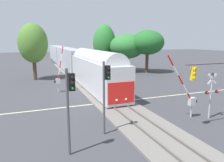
{
  "coord_description": "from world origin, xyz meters",
  "views": [
    {
      "loc": [
        -7.96,
        -20.89,
        6.73
      ],
      "look_at": [
        0.75,
        1.84,
        2.0
      ],
      "focal_mm": 33.73,
      "sensor_mm": 36.0,
      "label": 1
    }
  ],
  "objects_px": {
    "traffic_signal_near_right": "(220,77)",
    "traffic_signal_far_side": "(122,63)",
    "crossing_gate_far": "(58,78)",
    "maple_right_background": "(148,43)",
    "crossing_gate_near": "(190,97)",
    "commuter_train": "(70,58)",
    "oak_far_right": "(127,46)",
    "traffic_signal_near_left": "(70,98)",
    "traffic_signal_median": "(106,86)",
    "oak_behind_train": "(33,43)",
    "elm_centre_background": "(104,43)",
    "crossing_signal_mast": "(211,91)"
  },
  "relations": [
    {
      "from": "traffic_signal_near_left",
      "to": "maple_right_background",
      "type": "height_order",
      "value": "maple_right_background"
    },
    {
      "from": "oak_far_right",
      "to": "elm_centre_background",
      "type": "bearing_deg",
      "value": 129.2
    },
    {
      "from": "traffic_signal_near_right",
      "to": "elm_centre_background",
      "type": "height_order",
      "value": "elm_centre_background"
    },
    {
      "from": "oak_behind_train",
      "to": "oak_far_right",
      "type": "bearing_deg",
      "value": 9.34
    },
    {
      "from": "traffic_signal_near_right",
      "to": "traffic_signal_median",
      "type": "bearing_deg",
      "value": 169.0
    },
    {
      "from": "crossing_gate_far",
      "to": "traffic_signal_median",
      "type": "xyz_separation_m",
      "value": [
        1.66,
        -14.15,
        1.64
      ]
    },
    {
      "from": "traffic_signal_near_left",
      "to": "traffic_signal_near_right",
      "type": "relative_size",
      "value": 0.99
    },
    {
      "from": "traffic_signal_near_left",
      "to": "traffic_signal_near_right",
      "type": "xyz_separation_m",
      "value": [
        11.52,
        0.24,
        0.49
      ]
    },
    {
      "from": "maple_right_background",
      "to": "oak_far_right",
      "type": "relative_size",
      "value": 1.09
    },
    {
      "from": "crossing_gate_far",
      "to": "traffic_signal_far_side",
      "type": "xyz_separation_m",
      "value": [
        10.02,
        2.22,
        1.33
      ]
    },
    {
      "from": "crossing_gate_far",
      "to": "traffic_signal_median",
      "type": "distance_m",
      "value": 14.34
    },
    {
      "from": "crossing_gate_far",
      "to": "maple_right_background",
      "type": "height_order",
      "value": "maple_right_background"
    },
    {
      "from": "commuter_train",
      "to": "traffic_signal_near_left",
      "type": "xyz_separation_m",
      "value": [
        -6.07,
        -35.49,
        0.76
      ]
    },
    {
      "from": "elm_centre_background",
      "to": "traffic_signal_near_left",
      "type": "bearing_deg",
      "value": -111.97
    },
    {
      "from": "crossing_gate_far",
      "to": "traffic_signal_far_side",
      "type": "bearing_deg",
      "value": 12.52
    },
    {
      "from": "traffic_signal_near_right",
      "to": "oak_far_right",
      "type": "bearing_deg",
      "value": 78.67
    },
    {
      "from": "elm_centre_background",
      "to": "oak_behind_train",
      "type": "distance_m",
      "value": 17.04
    },
    {
      "from": "traffic_signal_near_left",
      "to": "traffic_signal_median",
      "type": "bearing_deg",
      "value": 34.22
    },
    {
      "from": "commuter_train",
      "to": "elm_centre_background",
      "type": "xyz_separation_m",
      "value": [
        7.71,
        -1.33,
        3.35
      ]
    },
    {
      "from": "crossing_signal_mast",
      "to": "traffic_signal_near_right",
      "type": "xyz_separation_m",
      "value": [
        -0.77,
        -1.38,
        1.5
      ]
    },
    {
      "from": "traffic_signal_near_left",
      "to": "traffic_signal_far_side",
      "type": "distance_m",
      "value": 21.46
    },
    {
      "from": "crossing_gate_far",
      "to": "traffic_signal_median",
      "type": "relative_size",
      "value": 1.12
    },
    {
      "from": "traffic_signal_near_right",
      "to": "traffic_signal_far_side",
      "type": "height_order",
      "value": "traffic_signal_near_right"
    },
    {
      "from": "traffic_signal_median",
      "to": "elm_centre_background",
      "type": "distance_m",
      "value": 34.13
    },
    {
      "from": "crossing_gate_far",
      "to": "oak_behind_train",
      "type": "xyz_separation_m",
      "value": [
        -2.66,
        10.51,
        4.3
      ]
    },
    {
      "from": "commuter_train",
      "to": "traffic_signal_far_side",
      "type": "height_order",
      "value": "commuter_train"
    },
    {
      "from": "crossing_gate_far",
      "to": "maple_right_background",
      "type": "xyz_separation_m",
      "value": [
        19.45,
        10.65,
        4.33
      ]
    },
    {
      "from": "commuter_train",
      "to": "crossing_signal_mast",
      "type": "distance_m",
      "value": 34.44
    },
    {
      "from": "crossing_gate_near",
      "to": "maple_right_background",
      "type": "distance_m",
      "value": 26.63
    },
    {
      "from": "crossing_gate_near",
      "to": "oak_far_right",
      "type": "xyz_separation_m",
      "value": [
        6.72,
        27.28,
        3.55
      ]
    },
    {
      "from": "traffic_signal_far_side",
      "to": "elm_centre_background",
      "type": "bearing_deg",
      "value": 80.76
    },
    {
      "from": "maple_right_background",
      "to": "traffic_signal_near_right",
      "type": "bearing_deg",
      "value": -108.99
    },
    {
      "from": "traffic_signal_far_side",
      "to": "commuter_train",
      "type": "bearing_deg",
      "value": 106.63
    },
    {
      "from": "crossing_signal_mast",
      "to": "traffic_signal_near_right",
      "type": "height_order",
      "value": "traffic_signal_near_right"
    },
    {
      "from": "crossing_signal_mast",
      "to": "traffic_signal_median",
      "type": "xyz_separation_m",
      "value": [
        -9.45,
        0.31,
        1.08
      ]
    },
    {
      "from": "traffic_signal_near_right",
      "to": "maple_right_background",
      "type": "relative_size",
      "value": 0.6
    },
    {
      "from": "crossing_gate_near",
      "to": "traffic_signal_near_right",
      "type": "relative_size",
      "value": 1.06
    },
    {
      "from": "crossing_gate_far",
      "to": "commuter_train",
      "type": "bearing_deg",
      "value": 75.87
    },
    {
      "from": "traffic_signal_near_right",
      "to": "crossing_gate_near",
      "type": "bearing_deg",
      "value": 110.68
    },
    {
      "from": "traffic_signal_median",
      "to": "maple_right_background",
      "type": "xyz_separation_m",
      "value": [
        17.79,
        24.8,
        2.69
      ]
    },
    {
      "from": "commuter_train",
      "to": "oak_far_right",
      "type": "bearing_deg",
      "value": -27.05
    },
    {
      "from": "maple_right_background",
      "to": "oak_behind_train",
      "type": "relative_size",
      "value": 0.92
    },
    {
      "from": "traffic_signal_median",
      "to": "traffic_signal_far_side",
      "type": "height_order",
      "value": "traffic_signal_median"
    },
    {
      "from": "traffic_signal_near_right",
      "to": "traffic_signal_far_side",
      "type": "relative_size",
      "value": 1.09
    },
    {
      "from": "elm_centre_background",
      "to": "traffic_signal_median",
      "type": "bearing_deg",
      "value": -108.75
    },
    {
      "from": "oak_far_right",
      "to": "crossing_gate_near",
      "type": "bearing_deg",
      "value": -103.84
    },
    {
      "from": "traffic_signal_near_right",
      "to": "oak_far_right",
      "type": "distance_m",
      "value": 30.07
    },
    {
      "from": "oak_behind_train",
      "to": "traffic_signal_median",
      "type": "bearing_deg",
      "value": -80.05
    },
    {
      "from": "crossing_gate_far",
      "to": "maple_right_background",
      "type": "relative_size",
      "value": 0.68
    },
    {
      "from": "crossing_signal_mast",
      "to": "maple_right_background",
      "type": "bearing_deg",
      "value": 71.62
    }
  ]
}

